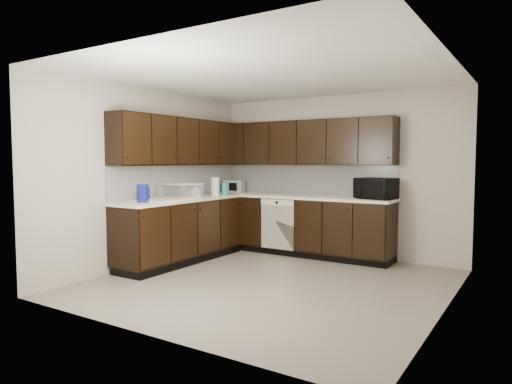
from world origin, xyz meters
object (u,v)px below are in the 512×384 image
toaster_oven (234,186)px  storage_bin (182,191)px  blue_pitcher (143,193)px  sink (167,204)px  microwave (376,188)px

toaster_oven → storage_bin: size_ratio=0.63×
blue_pitcher → sink: bearing=109.3°
sink → blue_pitcher: size_ratio=3.43×
sink → toaster_oven: (-0.07, 1.75, 0.16)m
storage_bin → blue_pitcher: size_ratio=2.21×
microwave → storage_bin: 2.82m
sink → microwave: size_ratio=1.51×
blue_pitcher → storage_bin: bearing=111.8°
sink → blue_pitcher: sink is taller
sink → storage_bin: size_ratio=1.55×
storage_bin → microwave: bearing=28.4°
storage_bin → sink: bearing=-82.8°
microwave → storage_bin: microwave is taller
microwave → toaster_oven: microwave is taller
toaster_oven → blue_pitcher: size_ratio=1.39×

